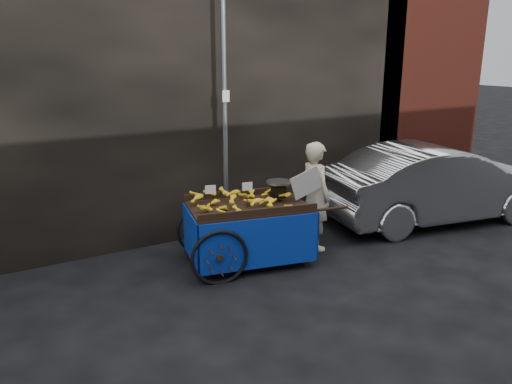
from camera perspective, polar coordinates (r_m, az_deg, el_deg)
ground at (r=7.42m, az=-0.82°, el=-8.77°), size 80.00×80.00×0.00m
building_wall at (r=9.27m, az=-6.83°, el=12.07°), size 13.50×2.00×5.00m
street_pole at (r=8.11m, az=-3.59°, el=8.13°), size 0.12×0.10×4.00m
banana_cart at (r=7.36m, az=-1.27°, el=-2.24°), size 2.57×1.55×1.31m
vendor at (r=7.96m, az=6.78°, el=-0.44°), size 0.84×0.64×1.74m
plastic_bag at (r=7.86m, az=4.89°, el=-6.34°), size 0.29×0.23×0.26m
parked_car at (r=9.86m, az=20.00°, el=0.94°), size 4.58×2.32×1.44m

